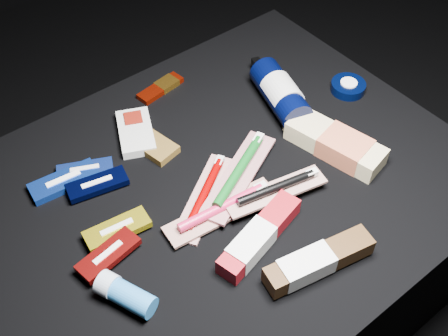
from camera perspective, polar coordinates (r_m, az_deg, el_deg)
ground at (r=1.45m, az=-0.22°, el=-11.61°), size 3.00×3.00×0.00m
cloth_table at (r=1.28m, az=-0.25°, el=-7.13°), size 0.98×0.78×0.40m
luna_bar_0 at (r=1.15m, az=-15.94°, el=-1.32°), size 0.14×0.06×0.02m
luna_bar_1 at (r=1.16m, az=-13.92°, el=-0.22°), size 0.12×0.09×0.01m
luna_bar_2 at (r=1.12m, az=-12.74°, el=-1.62°), size 0.12×0.07×0.02m
luna_bar_3 at (r=1.05m, az=-10.79°, el=-6.14°), size 0.13×0.06×0.02m
luna_bar_4 at (r=1.02m, az=-11.66°, el=-8.61°), size 0.12×0.06×0.02m
clif_bar_0 at (r=1.18m, az=-7.44°, el=2.46°), size 0.08×0.12×0.02m
clif_bar_1 at (r=1.21m, az=-8.98°, el=3.78°), size 0.12×0.15×0.02m
power_bar at (r=1.32m, az=-6.26°, el=8.21°), size 0.12×0.05×0.01m
lotion_bottle at (r=1.26m, az=5.75°, el=7.55°), size 0.12×0.23×0.07m
cream_tin_upper at (r=1.34m, az=4.21°, el=9.38°), size 0.07×0.07×0.02m
cream_tin_lower at (r=1.34m, az=12.49°, el=8.07°), size 0.08×0.08×0.02m
bodywash_bottle at (r=1.18m, az=11.38°, el=2.38°), size 0.12×0.23×0.05m
deodorant_stick at (r=0.97m, az=-10.03°, el=-12.51°), size 0.08×0.11×0.04m
toothbrush_pack_0 at (r=1.09m, az=-1.93°, el=-2.68°), size 0.21×0.16×0.02m
toothbrush_pack_1 at (r=1.05m, az=-0.13°, el=-4.18°), size 0.23×0.08×0.03m
toothbrush_pack_2 at (r=1.10m, az=1.56°, el=-0.44°), size 0.25×0.16×0.03m
toothbrush_pack_3 at (r=1.07m, az=5.41°, el=-2.15°), size 0.21×0.09×0.02m
toothpaste_carton_red at (r=1.01m, az=3.35°, el=-7.18°), size 0.21×0.09×0.04m
toothpaste_carton_green at (r=0.99m, az=9.17°, el=-9.48°), size 0.21×0.08×0.04m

